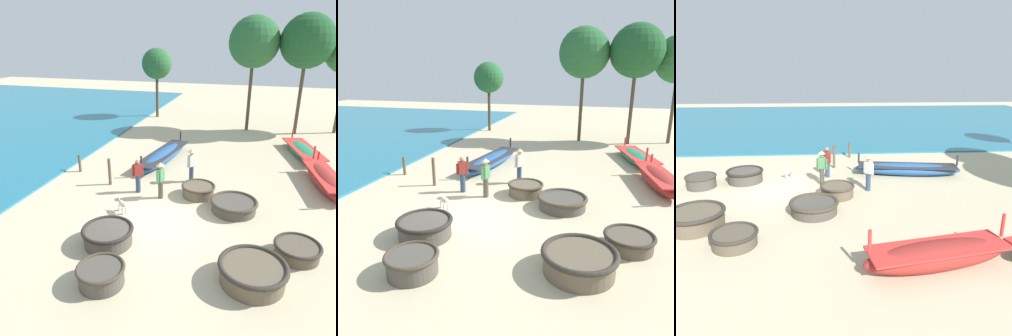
{
  "view_description": "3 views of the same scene",
  "coord_description": "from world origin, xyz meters",
  "views": [
    {
      "loc": [
        3.54,
        -10.27,
        6.6
      ],
      "look_at": [
        -0.42,
        3.56,
        0.83
      ],
      "focal_mm": 35.0,
      "sensor_mm": 36.0,
      "label": 1
    },
    {
      "loc": [
        4.0,
        -10.0,
        5.07
      ],
      "look_at": [
        0.31,
        2.9,
        1.07
      ],
      "focal_mm": 35.0,
      "sensor_mm": 36.0,
      "label": 2
    },
    {
      "loc": [
        14.49,
        2.07,
        5.3
      ],
      "look_at": [
        0.14,
        3.09,
        0.96
      ],
      "focal_mm": 35.0,
      "sensor_mm": 36.0,
      "label": 3
    }
  ],
  "objects": [
    {
      "name": "mooring_post_mid_beach",
      "position": [
        -5.3,
        3.82,
        0.46
      ],
      "size": [
        0.14,
        0.14,
        0.93
      ],
      "primitive_type": "cylinder",
      "color": "brown",
      "rests_on": "ground"
    },
    {
      "name": "coracle_far_left",
      "position": [
        -0.37,
        -3.56,
        0.32
      ],
      "size": [
        1.42,
        1.42,
        0.59
      ],
      "color": "#4C473F",
      "rests_on": "ground"
    },
    {
      "name": "coracle_center",
      "position": [
        5.12,
        -0.71,
        0.26
      ],
      "size": [
        1.51,
        1.51,
        0.48
      ],
      "color": "brown",
      "rests_on": "ground"
    },
    {
      "name": "long_boat_ochre_hull",
      "position": [
        6.76,
        5.21,
        0.4
      ],
      "size": [
        1.81,
        4.44,
        1.41
      ],
      "color": "maroon",
      "rests_on": "ground"
    },
    {
      "name": "fisherman_with_hat",
      "position": [
        0.6,
        4.16,
        0.96
      ],
      "size": [
        0.39,
        0.43,
        1.67
      ],
      "color": "#2D425B",
      "rests_on": "ground"
    },
    {
      "name": "long_boat_red_hull",
      "position": [
        -1.54,
        6.49,
        0.33
      ],
      "size": [
        1.94,
        5.58,
        1.13
      ],
      "color": "#285693",
      "rests_on": "ground"
    },
    {
      "name": "fisherman_by_coracle",
      "position": [
        -0.33,
        2.07,
        0.96
      ],
      "size": [
        0.36,
        0.52,
        1.67
      ],
      "color": "#4C473D",
      "rests_on": "ground"
    },
    {
      "name": "coracle_weathered",
      "position": [
        3.78,
        -2.33,
        0.35
      ],
      "size": [
        2.01,
        2.01,
        0.65
      ],
      "color": "brown",
      "rests_on": "ground"
    },
    {
      "name": "coracle_beside_post",
      "position": [
        2.88,
        1.74,
        0.28
      ],
      "size": [
        1.91,
        1.91,
        0.5
      ],
      "color": "#4C473F",
      "rests_on": "ground"
    },
    {
      "name": "coracle_nearest",
      "position": [
        -1.05,
        -1.69,
        0.33
      ],
      "size": [
        1.78,
        1.78,
        0.61
      ],
      "color": "#4C473F",
      "rests_on": "ground"
    },
    {
      "name": "dog",
      "position": [
        -1.4,
        0.39,
        0.37
      ],
      "size": [
        0.54,
        0.51,
        0.55
      ],
      "color": "beige",
      "rests_on": "ground"
    },
    {
      "name": "sea",
      "position": [
        -20.05,
        4.0,
        0.05
      ],
      "size": [
        28.0,
        52.0,
        0.1
      ],
      "primitive_type": "cube",
      "color": "teal",
      "rests_on": "ground"
    },
    {
      "name": "coracle_upturned",
      "position": [
        1.22,
        2.72,
        0.29
      ],
      "size": [
        1.51,
        1.51,
        0.54
      ],
      "color": "brown",
      "rests_on": "ground"
    },
    {
      "name": "mooring_post_inland",
      "position": [
        -3.07,
        2.76,
        0.65
      ],
      "size": [
        0.14,
        0.14,
        1.31
      ],
      "primitive_type": "cylinder",
      "color": "brown",
      "rests_on": "ground"
    },
    {
      "name": "fisherman_crouching",
      "position": [
        -1.48,
        2.35,
        0.84
      ],
      "size": [
        0.44,
        0.38,
        1.57
      ],
      "color": "#2D425B",
      "rests_on": "ground"
    },
    {
      "name": "ground_plane",
      "position": [
        0.0,
        0.0,
        0.0
      ],
      "size": [
        80.0,
        80.0,
        0.0
      ],
      "primitive_type": "plane",
      "color": "#C6B793"
    }
  ]
}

